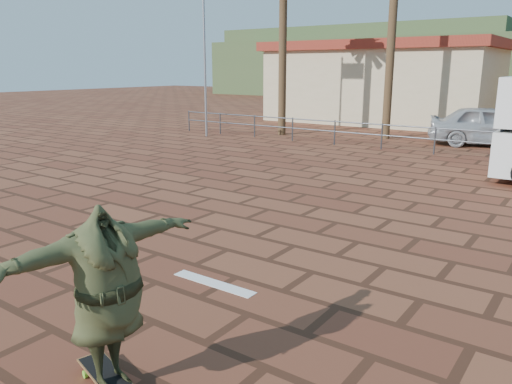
# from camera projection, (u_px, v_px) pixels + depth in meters

# --- Properties ---
(ground) EXTENTS (120.00, 120.00, 0.00)m
(ground) POSITION_uv_depth(u_px,v_px,m) (228.00, 250.00, 8.60)
(ground) COLOR brown
(ground) RESTS_ON ground
(paint_stripe) EXTENTS (1.40, 0.22, 0.01)m
(paint_stripe) POSITION_uv_depth(u_px,v_px,m) (214.00, 283.00, 7.26)
(paint_stripe) COLOR white
(paint_stripe) RESTS_ON ground
(guardrail) EXTENTS (24.06, 0.06, 1.00)m
(guardrail) POSITION_uv_depth(u_px,v_px,m) (435.00, 136.00, 17.93)
(guardrail) COLOR #47494F
(guardrail) RESTS_ON ground
(flagpole) EXTENTS (1.30, 0.10, 8.00)m
(flagpole) POSITION_uv_depth(u_px,v_px,m) (206.00, 30.00, 21.73)
(flagpole) COLOR gray
(flagpole) RESTS_ON ground
(building_west) EXTENTS (12.60, 7.60, 4.50)m
(building_west) POSITION_uv_depth(u_px,v_px,m) (383.00, 82.00, 28.83)
(building_west) COLOR beige
(building_west) RESTS_ON ground
(hill_back) EXTENTS (35.00, 14.00, 8.00)m
(hill_back) POSITION_uv_depth(u_px,v_px,m) (364.00, 60.00, 64.30)
(hill_back) COLOR #384C28
(hill_back) RESTS_ON ground
(skateboarder) EXTENTS (0.81, 2.22, 1.77)m
(skateboarder) POSITION_uv_depth(u_px,v_px,m) (108.00, 298.00, 4.56)
(skateboarder) COLOR #3B4022
(skateboarder) RESTS_ON longboard
(car_silver) EXTENTS (5.09, 3.19, 1.61)m
(car_silver) POSITION_uv_depth(u_px,v_px,m) (491.00, 126.00, 19.88)
(car_silver) COLOR #A8ABAF
(car_silver) RESTS_ON ground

